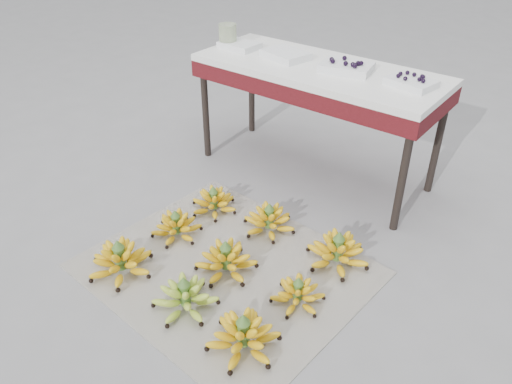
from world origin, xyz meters
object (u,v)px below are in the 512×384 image
Objects in this scene: bunch_back_center at (269,221)px; vendor_table at (318,79)px; bunch_back_right at (337,252)px; newspaper_mat at (226,269)px; glass_jar at (228,36)px; bunch_mid_right at (298,294)px; tray_far_left at (239,45)px; tray_left at (286,55)px; bunch_back_left at (214,202)px; bunch_mid_left at (176,227)px; bunch_front_right at (243,336)px; bunch_front_center at (185,297)px; tray_far_right at (411,82)px; bunch_front_left at (121,261)px; tray_right at (347,67)px; bunch_mid_center at (226,260)px.

vendor_table is (-0.15, 0.66, 0.55)m from bunch_back_center.
newspaper_mat is at bearing -133.89° from bunch_back_right.
glass_jar is (-0.82, 1.00, 0.76)m from newspaper_mat.
tray_far_left is (-1.13, 1.00, 0.65)m from bunch_mid_right.
bunch_mid_right is (0.39, 0.02, 0.05)m from newspaper_mat.
tray_left is (-0.80, 0.67, 0.64)m from bunch_back_right.
bunch_back_right is at bearing 10.70° from bunch_back_left.
tray_far_left reaches higher than bunch_back_left.
bunch_mid_right is 0.34m from bunch_back_right.
bunch_mid_right is 0.96× the size of bunch_back_right.
bunch_mid_left is 1.19m from tray_left.
bunch_front_right is at bearing -14.32° from bunch_mid_left.
bunch_front_center is 1.22× the size of bunch_back_center.
bunch_front_center is at bearing -118.81° from bunch_mid_right.
bunch_front_right is at bearing -89.92° from tray_far_right.
bunch_front_left is 1.48m from vendor_table.
tray_far_left is 0.80× the size of tray_left.
bunch_mid_right is 1.64m from tray_far_left.
tray_right is at bearing 3.87° from glass_jar.
tray_left reaches higher than bunch_front_center.
vendor_table is at bearing 83.25° from bunch_mid_center.
bunch_front_left is (-0.38, -0.32, 0.07)m from newspaper_mat.
vendor_table reaches higher than bunch_back_center.
tray_left is at bearing 94.71° from bunch_mid_center.
tray_far_left reaches higher than bunch_mid_left.
bunch_back_center is 0.99× the size of tray_right.
bunch_mid_right is at bearing -86.87° from bunch_back_right.
tray_left is 1.14× the size of tray_far_right.
bunch_mid_left is 0.84× the size of bunch_mid_center.
vendor_table is (-0.57, 0.67, 0.54)m from bunch_back_right.
bunch_mid_center is 0.39m from bunch_mid_right.
tray_far_left reaches higher than vendor_table.
bunch_front_right is 0.68m from bunch_back_right.
glass_jar is (-0.44, 1.32, 0.69)m from bunch_front_left.
tray_left is at bearing 106.20° from bunch_front_left.
bunch_mid_left reaches higher than bunch_mid_right.
bunch_mid_center is 1.19m from vendor_table.
newspaper_mat is at bearing -33.56° from bunch_back_left.
bunch_front_center is at bearing -88.47° from tray_right.
bunch_front_left is at bearing -82.70° from bunch_back_left.
bunch_front_right is at bearing -75.68° from bunch_mid_right.
bunch_mid_left is 1.00× the size of tray_right.
tray_right is at bearing 127.23° from bunch_front_right.
bunch_mid_center reaches higher than bunch_back_left.
bunch_front_center reaches higher than bunch_mid_right.
vendor_table is 0.54m from tray_far_right.
bunch_mid_center is (0.39, 0.31, -0.00)m from bunch_front_left.
bunch_back_right is (0.40, 0.37, 0.07)m from newspaper_mat.
tray_right is 2.21× the size of glass_jar.
bunch_mid_left is 1.02× the size of bunch_back_center.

